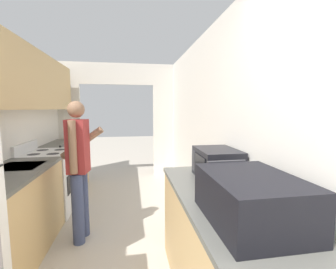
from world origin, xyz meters
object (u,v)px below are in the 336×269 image
object	(u,v)px
person	(79,167)
microwave	(217,164)
suitcase	(250,198)
range_oven	(49,182)
knife	(61,146)

from	to	relation	value
person	microwave	size ratio (longest dim) A/B	3.55
suitcase	range_oven	bearing A→B (deg)	128.32
microwave	knife	xyz separation A→B (m)	(-1.90, 2.04, -0.13)
suitcase	knife	distance (m)	3.34
microwave	knife	distance (m)	2.80
microwave	knife	size ratio (longest dim) A/B	1.35
suitcase	microwave	bearing A→B (deg)	81.95
person	microwave	xyz separation A→B (m)	(1.35, -0.77, 0.18)
suitcase	microwave	distance (m)	0.77
suitcase	knife	xyz separation A→B (m)	(-1.80, 2.81, -0.12)
range_oven	person	xyz separation A→B (m)	(0.60, -0.81, 0.40)
person	microwave	bearing A→B (deg)	-112.40
person	knife	world-z (taller)	person
range_oven	microwave	xyz separation A→B (m)	(1.96, -1.57, 0.58)
range_oven	person	bearing A→B (deg)	-53.16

